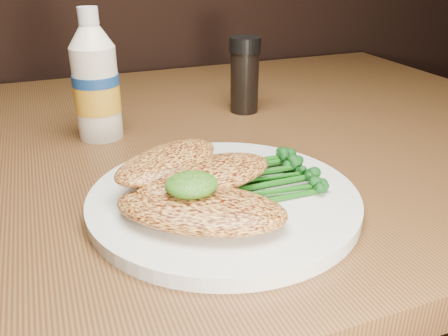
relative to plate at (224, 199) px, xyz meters
name	(u,v)px	position (x,y,z in m)	size (l,w,h in m)	color
plate	(224,199)	(0.00, 0.00, 0.00)	(0.28, 0.28, 0.01)	silver
chicken_front	(201,208)	(-0.04, -0.04, 0.02)	(0.16, 0.09, 0.03)	gold
chicken_mid	(205,175)	(-0.02, 0.01, 0.03)	(0.15, 0.07, 0.02)	gold
chicken_back	(167,161)	(-0.05, 0.04, 0.03)	(0.13, 0.07, 0.02)	gold
pesto_front	(191,184)	(-0.04, -0.03, 0.04)	(0.05, 0.05, 0.02)	black
broccolini_bundle	(260,175)	(0.04, 0.01, 0.02)	(0.14, 0.11, 0.02)	#175713
mayo_bottle	(95,75)	(-0.09, 0.25, 0.08)	(0.06, 0.06, 0.18)	white
pepper_grinder	(245,75)	(0.14, 0.28, 0.05)	(0.05, 0.05, 0.12)	black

